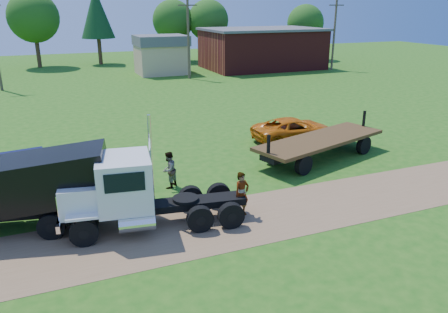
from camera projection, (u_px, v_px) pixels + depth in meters
name	position (u px, v px, depth m)	size (l,w,h in m)	color
ground	(305.00, 207.00, 18.76)	(140.00, 140.00, 0.00)	#1D5512
dirt_track	(305.00, 207.00, 18.76)	(120.00, 4.20, 0.01)	brown
white_semi_tractor	(127.00, 193.00, 16.60)	(7.33, 3.27, 4.34)	black
black_dump_truck	(20.00, 187.00, 16.40)	(7.50, 3.52, 3.18)	black
orange_pickup	(294.00, 130.00, 27.65)	(2.50, 5.42, 1.51)	#CD6309
flatbed_trailer	(320.00, 143.00, 24.45)	(8.76, 4.87, 2.15)	#3E2713
spectator_a	(242.00, 194.00, 17.78)	(0.69, 0.45, 1.89)	#999999
spectator_b	(169.00, 170.00, 20.55)	(0.86, 0.67, 1.77)	#999999
brick_building	(262.00, 48.00, 59.28)	(15.40, 10.40, 5.30)	maroon
tan_shed	(161.00, 54.00, 54.39)	(6.20, 5.40, 4.70)	tan
utility_poles	(188.00, 37.00, 49.97)	(42.20, 0.28, 9.00)	#453527
tree_row	(117.00, 19.00, 60.81)	(56.78, 12.10, 10.68)	#3C2418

